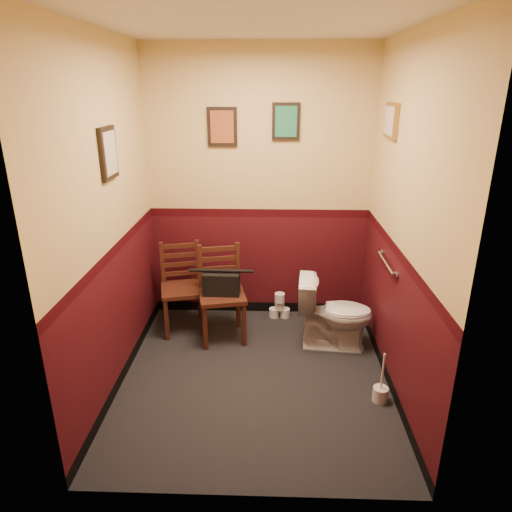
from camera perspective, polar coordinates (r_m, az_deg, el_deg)
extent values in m
cube|color=black|center=(4.00, -0.12, -14.84)|extent=(2.20, 2.40, 0.00)
cube|color=silver|center=(3.28, -0.16, 27.27)|extent=(2.20, 2.40, 0.00)
cube|color=#3D0C12|center=(4.56, 0.40, 8.33)|extent=(2.20, 0.00, 2.70)
cube|color=#3D0C12|center=(2.28, -1.22, -4.55)|extent=(2.20, 0.00, 2.70)
cube|color=#3D0C12|center=(3.61, -17.91, 4.02)|extent=(0.00, 2.40, 2.70)
cube|color=#3D0C12|center=(3.54, 18.00, 3.68)|extent=(0.00, 2.40, 2.70)
cylinder|color=silver|center=(3.88, 15.91, -0.87)|extent=(0.03, 0.50, 0.03)
cylinder|color=silver|center=(3.66, 17.09, -2.30)|extent=(0.02, 0.06, 0.06)
cylinder|color=silver|center=(4.11, 15.40, 0.39)|extent=(0.02, 0.06, 0.06)
cube|color=black|center=(4.48, -4.24, 15.81)|extent=(0.28, 0.03, 0.36)
cube|color=brown|center=(4.46, -4.26, 15.79)|extent=(0.22, 0.01, 0.30)
cube|color=black|center=(4.45, 3.77, 16.44)|extent=(0.26, 0.03, 0.34)
cube|color=#226F4C|center=(4.44, 3.78, 16.42)|extent=(0.20, 0.01, 0.28)
cube|color=black|center=(3.60, -18.00, 12.13)|extent=(0.03, 0.30, 0.38)
cube|color=#C5AD9B|center=(3.59, -17.74, 12.15)|extent=(0.01, 0.24, 0.31)
cube|color=olive|center=(3.99, 16.57, 15.92)|extent=(0.03, 0.34, 0.28)
cube|color=#C5AD9B|center=(3.98, 16.32, 15.94)|extent=(0.01, 0.28, 0.22)
imported|color=white|center=(4.31, 9.81, -7.11)|extent=(0.72, 0.45, 0.68)
cylinder|color=silver|center=(3.84, 15.26, -16.33)|extent=(0.12, 0.12, 0.12)
cylinder|color=silver|center=(3.72, 15.55, -13.88)|extent=(0.02, 0.02, 0.34)
cube|color=#492116|center=(4.55, -9.16, -4.12)|extent=(0.50, 0.50, 0.04)
cube|color=#492116|center=(4.48, -11.12, -7.76)|extent=(0.05, 0.05, 0.44)
cube|color=#492116|center=(4.80, -11.24, -5.80)|extent=(0.05, 0.05, 0.44)
cube|color=#492116|center=(4.49, -6.62, -7.41)|extent=(0.05, 0.05, 0.44)
cube|color=#492116|center=(4.81, -7.04, -5.48)|extent=(0.05, 0.05, 0.44)
cube|color=#492116|center=(4.63, -11.61, -0.90)|extent=(0.05, 0.04, 0.44)
cube|color=#492116|center=(4.64, -7.28, -0.58)|extent=(0.05, 0.04, 0.44)
cube|color=#492116|center=(4.67, -9.36, -2.13)|extent=(0.33, 0.10, 0.04)
cube|color=#492116|center=(4.64, -9.43, -1.02)|extent=(0.33, 0.10, 0.04)
cube|color=#492116|center=(4.60, -9.50, 0.11)|extent=(0.33, 0.10, 0.04)
cube|color=#492116|center=(4.57, -9.57, 1.26)|extent=(0.33, 0.10, 0.04)
cube|color=#492116|center=(4.34, -4.28, -4.94)|extent=(0.50, 0.50, 0.04)
cube|color=#492116|center=(4.27, -6.36, -8.89)|extent=(0.05, 0.05, 0.45)
cube|color=#492116|center=(4.59, -6.73, -6.69)|extent=(0.05, 0.05, 0.45)
cube|color=#492116|center=(4.30, -1.50, -8.50)|extent=(0.05, 0.05, 0.45)
cube|color=#492116|center=(4.62, -2.22, -6.35)|extent=(0.05, 0.05, 0.45)
cube|color=#492116|center=(4.41, -6.98, -1.42)|extent=(0.05, 0.04, 0.45)
cube|color=#492116|center=(4.44, -2.31, -1.10)|extent=(0.05, 0.04, 0.45)
cube|color=#492116|center=(4.47, -4.59, -2.76)|extent=(0.34, 0.10, 0.05)
cube|color=#492116|center=(4.43, -4.63, -1.56)|extent=(0.34, 0.10, 0.05)
cube|color=#492116|center=(4.39, -4.66, -0.34)|extent=(0.34, 0.10, 0.05)
cube|color=#492116|center=(4.36, -4.70, 0.89)|extent=(0.34, 0.10, 0.05)
cube|color=black|center=(4.29, -4.33, -3.42)|extent=(0.34, 0.18, 0.21)
cylinder|color=black|center=(4.24, -4.37, -1.85)|extent=(0.30, 0.04, 0.03)
cylinder|color=silver|center=(4.90, 2.27, -7.08)|extent=(0.10, 0.10, 0.10)
cylinder|color=silver|center=(4.90, 3.61, -7.09)|extent=(0.10, 0.10, 0.10)
cylinder|color=silver|center=(4.84, 2.96, -6.14)|extent=(0.10, 0.10, 0.10)
cylinder|color=silver|center=(4.79, 2.99, -5.22)|extent=(0.10, 0.10, 0.10)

